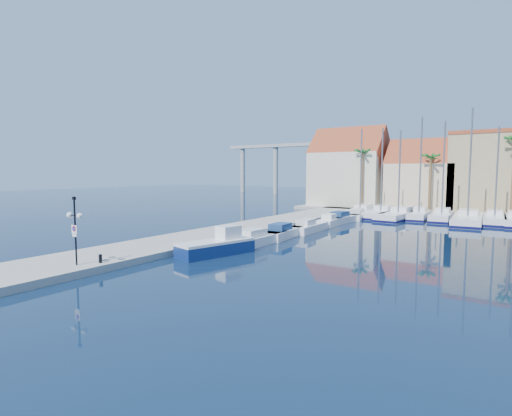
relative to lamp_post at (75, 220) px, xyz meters
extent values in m
plane|color=#081832|center=(7.39, 5.57, -3.27)|extent=(260.00, 260.00, 0.00)
cube|color=gray|center=(-1.61, 19.07, -3.02)|extent=(6.00, 77.00, 0.50)
cube|color=gray|center=(17.39, 53.57, -3.02)|extent=(54.00, 16.00, 0.50)
cylinder|color=black|center=(0.00, 0.01, -0.66)|extent=(0.11, 0.11, 4.22)
cylinder|color=black|center=(-0.26, 0.00, 0.29)|extent=(0.53, 0.05, 0.05)
cylinder|color=black|center=(0.26, 0.01, 0.29)|extent=(0.53, 0.05, 0.05)
sphere|color=white|center=(-0.53, 0.00, 0.29)|extent=(0.38, 0.38, 0.38)
sphere|color=white|center=(0.53, 0.01, 0.29)|extent=(0.38, 0.38, 0.38)
cube|color=black|center=(0.00, 0.01, 1.35)|extent=(0.23, 0.13, 0.17)
cube|color=white|center=(0.00, -0.06, -0.56)|extent=(0.53, 0.03, 0.53)
cylinder|color=red|center=(0.00, -0.08, -0.50)|extent=(0.36, 0.02, 0.36)
cylinder|color=#1933A5|center=(0.00, -0.10, -0.50)|extent=(0.25, 0.01, 0.25)
cube|color=white|center=(0.00, -0.06, -0.93)|extent=(0.42, 0.03, 0.15)
cylinder|color=black|center=(0.68, 1.20, -2.50)|extent=(0.22, 0.22, 0.54)
cube|color=navy|center=(3.64, 8.96, -2.82)|extent=(3.44, 6.35, 0.91)
cube|color=white|center=(3.64, 8.96, -2.27)|extent=(3.44, 6.35, 0.20)
cube|color=white|center=(3.93, 10.14, -1.71)|extent=(1.67, 1.88, 1.11)
cube|color=white|center=(3.64, 14.45, -2.87)|extent=(2.33, 7.13, 0.80)
cube|color=white|center=(3.63, 13.74, -2.17)|extent=(1.61, 2.50, 0.60)
cube|color=white|center=(3.68, 18.99, -2.87)|extent=(2.64, 6.68, 0.80)
cube|color=navy|center=(3.73, 18.34, -2.17)|extent=(1.65, 2.40, 0.60)
cube|color=white|center=(4.14, 23.45, -2.87)|extent=(2.06, 6.04, 0.80)
cube|color=white|center=(4.15, 22.85, -2.17)|extent=(1.39, 2.13, 0.60)
cube|color=white|center=(4.03, 29.39, -2.87)|extent=(2.18, 5.54, 0.80)
cube|color=white|center=(4.08, 28.85, -2.17)|extent=(1.37, 1.99, 0.60)
cube|color=white|center=(4.01, 33.17, -2.87)|extent=(2.75, 6.79, 0.80)
cube|color=navy|center=(3.94, 32.51, -2.17)|extent=(1.70, 2.45, 0.60)
cube|color=white|center=(4.28, 37.97, -2.87)|extent=(2.68, 6.67, 0.80)
cube|color=white|center=(4.35, 37.32, -2.17)|extent=(1.66, 2.40, 0.60)
cube|color=white|center=(3.54, 43.96, -2.87)|extent=(2.63, 6.75, 0.80)
cube|color=white|center=(3.59, 43.30, -2.17)|extent=(1.66, 2.42, 0.60)
cube|color=white|center=(3.59, 41.17, -2.77)|extent=(2.96, 10.09, 1.00)
cube|color=#0E0D44|center=(3.59, 41.17, -3.09)|extent=(3.02, 10.15, 0.28)
cube|color=white|center=(3.56, 42.17, -1.97)|extent=(1.93, 3.06, 0.60)
cylinder|color=slate|center=(3.61, 40.67, 3.31)|extent=(0.20, 0.20, 11.17)
cube|color=white|center=(6.39, 41.51, -2.77)|extent=(3.10, 10.40, 1.00)
cube|color=#0E0D44|center=(6.39, 41.51, -3.09)|extent=(3.17, 10.47, 0.28)
cube|color=white|center=(6.35, 42.54, -1.97)|extent=(2.00, 3.17, 0.60)
cylinder|color=slate|center=(6.41, 40.99, 3.31)|extent=(0.20, 0.20, 11.16)
cube|color=white|center=(9.03, 40.66, -2.77)|extent=(3.84, 11.62, 1.00)
cube|color=#0E0D44|center=(9.03, 40.66, -3.09)|extent=(3.90, 11.69, 0.28)
cube|color=white|center=(9.12, 41.80, -1.97)|extent=(2.34, 3.58, 0.60)
cylinder|color=slate|center=(8.99, 40.09, 3.04)|extent=(0.20, 0.20, 10.62)
cube|color=white|center=(11.27, 41.82, -2.77)|extent=(2.66, 8.18, 1.00)
cube|color=#0E0D44|center=(11.27, 41.82, -3.09)|extent=(2.73, 8.24, 0.28)
cube|color=white|center=(11.21, 42.62, -1.97)|extent=(1.63, 2.51, 0.60)
cylinder|color=slate|center=(11.30, 41.42, 3.89)|extent=(0.20, 0.20, 12.33)
cube|color=white|center=(14.03, 41.84, -2.77)|extent=(2.69, 8.80, 1.00)
cube|color=#0E0D44|center=(14.03, 41.84, -3.09)|extent=(2.75, 8.86, 0.28)
cube|color=white|center=(13.99, 42.71, -1.97)|extent=(1.71, 2.68, 0.60)
cylinder|color=slate|center=(14.05, 41.41, 3.51)|extent=(0.20, 0.20, 11.58)
cube|color=white|center=(17.13, 40.56, -2.77)|extent=(3.80, 12.07, 1.00)
cube|color=#0E0D44|center=(17.13, 40.56, -3.09)|extent=(3.86, 12.13, 0.28)
cube|color=white|center=(17.06, 41.74, -1.97)|extent=(2.37, 3.69, 0.60)
cylinder|color=slate|center=(17.16, 39.96, 4.12)|extent=(0.20, 0.20, 12.78)
cube|color=white|center=(19.84, 42.03, -2.77)|extent=(2.87, 9.16, 1.00)
cube|color=#0E0D44|center=(19.84, 42.03, -3.09)|extent=(2.94, 9.22, 0.28)
cube|color=white|center=(19.79, 42.93, -1.97)|extent=(1.80, 2.80, 0.60)
cylinder|color=slate|center=(19.87, 41.58, 3.02)|extent=(0.20, 0.20, 10.58)
cube|color=beige|center=(-2.61, 52.57, 1.73)|extent=(12.00, 9.00, 9.00)
cube|color=maroon|center=(-2.61, 52.57, 6.23)|extent=(12.30, 9.00, 9.00)
cube|color=#CEB691|center=(9.39, 52.57, 0.73)|extent=(10.00, 8.00, 7.00)
cube|color=maroon|center=(9.39, 52.57, 4.23)|extent=(10.30, 8.00, 8.00)
cube|color=#9E8B61|center=(20.39, 53.57, 2.73)|extent=(14.00, 10.00, 11.00)
cube|color=maroon|center=(20.39, 53.57, 8.48)|extent=(14.20, 10.20, 0.50)
cylinder|color=brown|center=(1.39, 47.57, 1.73)|extent=(0.36, 0.36, 9.00)
sphere|color=#1C6222|center=(1.39, 47.57, 6.08)|extent=(2.60, 2.60, 2.60)
cylinder|color=brown|center=(11.39, 47.57, 1.23)|extent=(0.36, 0.36, 8.00)
sphere|color=#1C6222|center=(11.39, 47.57, 5.08)|extent=(2.60, 2.60, 2.60)
cube|color=#9E9E99|center=(-30.61, 87.57, 10.73)|extent=(48.00, 2.20, 0.90)
cylinder|color=#9E9E99|center=(-50.61, 87.57, 3.73)|extent=(1.40, 1.40, 14.00)
cylinder|color=#9E9E99|center=(-38.61, 87.57, 3.73)|extent=(1.40, 1.40, 14.00)
cylinder|color=#9E9E99|center=(-26.61, 87.57, 3.73)|extent=(1.40, 1.40, 14.00)
cylinder|color=#9E9E99|center=(-14.61, 87.57, 3.73)|extent=(1.40, 1.40, 14.00)
camera|label=1|loc=(22.62, -13.84, 2.91)|focal=28.00mm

